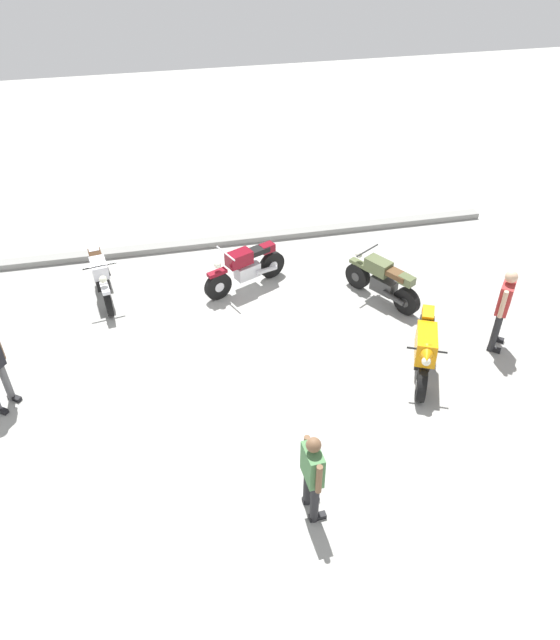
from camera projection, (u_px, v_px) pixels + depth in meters
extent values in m
plane|color=#9E9E99|center=(251.00, 364.00, 11.69)|extent=(40.00, 40.00, 0.00)
cube|color=gray|center=(220.00, 241.00, 15.18)|extent=(14.00, 0.30, 0.15)
cylinder|color=black|center=(358.00, 276.00, 13.57)|extent=(0.45, 0.59, 0.60)
cylinder|color=black|center=(407.00, 301.00, 12.80)|extent=(0.45, 0.59, 0.60)
cylinder|color=#333333|center=(358.00, 276.00, 13.57)|extent=(0.26, 0.27, 0.21)
cylinder|color=#333333|center=(407.00, 301.00, 12.80)|extent=(0.26, 0.27, 0.21)
cube|color=#333333|center=(384.00, 285.00, 13.10)|extent=(0.53, 0.62, 0.32)
cube|color=#515B38|center=(378.00, 266.00, 12.96)|extent=(0.57, 0.64, 0.30)
cube|color=#515B38|center=(359.00, 263.00, 13.36)|extent=(0.37, 0.46, 0.08)
cube|color=brown|center=(395.00, 274.00, 12.70)|extent=(0.54, 0.65, 0.12)
cube|color=#515B38|center=(407.00, 280.00, 12.54)|extent=(0.36, 0.39, 0.18)
cylinder|color=#333333|center=(393.00, 298.00, 12.81)|extent=(0.39, 0.53, 0.16)
cylinder|color=#333333|center=(367.00, 250.00, 12.99)|extent=(0.61, 0.40, 0.04)
sphere|color=silver|center=(359.00, 254.00, 13.24)|extent=(0.16, 0.16, 0.16)
cylinder|color=black|center=(108.00, 302.00, 12.76)|extent=(0.23, 0.65, 0.64)
cylinder|color=black|center=(97.00, 267.00, 13.82)|extent=(0.23, 0.65, 0.64)
cylinder|color=black|center=(108.00, 302.00, 12.76)|extent=(0.18, 0.24, 0.22)
cylinder|color=black|center=(97.00, 267.00, 13.82)|extent=(0.18, 0.24, 0.22)
cube|color=black|center=(101.00, 279.00, 13.26)|extent=(0.37, 0.60, 0.32)
cube|color=silver|center=(99.00, 268.00, 12.87)|extent=(0.41, 0.61, 0.30)
cube|color=silver|center=(105.00, 288.00, 12.54)|extent=(0.23, 0.46, 0.08)
cube|color=#382314|center=(96.00, 257.00, 13.18)|extent=(0.36, 0.64, 0.12)
cube|color=silver|center=(94.00, 251.00, 13.42)|extent=(0.27, 0.35, 0.18)
cylinder|color=black|center=(106.00, 270.00, 13.63)|extent=(0.20, 0.57, 0.16)
cylinder|color=black|center=(100.00, 266.00, 12.47)|extent=(0.70, 0.16, 0.04)
sphere|color=silver|center=(103.00, 279.00, 12.44)|extent=(0.16, 0.16, 0.16)
cylinder|color=black|center=(421.00, 385.00, 10.80)|extent=(0.39, 0.61, 0.60)
cylinder|color=black|center=(423.00, 338.00, 11.84)|extent=(0.45, 0.64, 0.60)
cylinder|color=black|center=(421.00, 385.00, 10.80)|extent=(0.25, 0.26, 0.21)
cylinder|color=black|center=(423.00, 338.00, 11.84)|extent=(0.25, 0.26, 0.21)
cube|color=black|center=(423.00, 355.00, 11.30)|extent=(0.48, 0.63, 0.32)
cube|color=orange|center=(426.00, 344.00, 10.94)|extent=(0.73, 1.05, 0.57)
cone|color=orange|center=(427.00, 356.00, 10.44)|extent=(0.45, 0.46, 0.39)
cube|color=black|center=(427.00, 327.00, 11.20)|extent=(0.48, 0.65, 0.12)
cube|color=orange|center=(428.00, 314.00, 11.38)|extent=(0.34, 0.41, 0.23)
cylinder|color=black|center=(422.00, 323.00, 11.47)|extent=(0.24, 0.40, 0.17)
cylinder|color=black|center=(431.00, 324.00, 11.44)|extent=(0.24, 0.40, 0.17)
cylinder|color=black|center=(427.00, 350.00, 10.54)|extent=(0.65, 0.32, 0.04)
sphere|color=silver|center=(426.00, 361.00, 10.41)|extent=(0.16, 0.16, 0.16)
cylinder|color=black|center=(218.00, 286.00, 13.21)|extent=(0.63, 0.37, 0.64)
cylinder|color=black|center=(272.00, 265.00, 13.88)|extent=(0.63, 0.37, 0.64)
cylinder|color=silver|center=(218.00, 286.00, 13.21)|extent=(0.26, 0.22, 0.22)
cylinder|color=silver|center=(272.00, 265.00, 13.88)|extent=(0.26, 0.22, 0.22)
cube|color=silver|center=(247.00, 271.00, 13.51)|extent=(0.63, 0.48, 0.32)
cube|color=maroon|center=(239.00, 258.00, 13.17)|extent=(0.64, 0.52, 0.30)
cube|color=maroon|center=(217.00, 273.00, 12.99)|extent=(0.47, 0.33, 0.08)
cube|color=black|center=(256.00, 251.00, 13.36)|extent=(0.65, 0.48, 0.12)
cube|color=maroon|center=(267.00, 248.00, 13.52)|extent=(0.38, 0.33, 0.18)
cylinder|color=silver|center=(266.00, 270.00, 13.62)|extent=(0.55, 0.33, 0.16)
cylinder|color=silver|center=(226.00, 253.00, 12.86)|extent=(0.32, 0.65, 0.04)
sphere|color=silver|center=(217.00, 265.00, 12.88)|extent=(0.16, 0.16, 0.16)
cylinder|color=#262628|center=(315.00, 503.00, 8.75)|extent=(0.14, 0.14, 0.80)
cube|color=black|center=(317.00, 516.00, 8.98)|extent=(0.27, 0.12, 0.08)
cylinder|color=#262628|center=(308.00, 486.00, 8.99)|extent=(0.14, 0.14, 0.80)
cube|color=black|center=(311.00, 499.00, 9.22)|extent=(0.27, 0.12, 0.08)
cube|color=#4C7F4C|center=(313.00, 465.00, 8.45)|extent=(0.25, 0.46, 0.57)
cylinder|color=brown|center=(319.00, 479.00, 8.23)|extent=(0.10, 0.10, 0.53)
cylinder|color=brown|center=(307.00, 449.00, 8.64)|extent=(0.10, 0.10, 0.53)
sphere|color=brown|center=(314.00, 445.00, 8.19)|extent=(0.22, 0.22, 0.22)
cube|color=black|center=(1.00, 410.00, 10.68)|extent=(0.27, 0.23, 0.08)
cylinder|color=#59595B|center=(6.00, 382.00, 10.70)|extent=(0.18, 0.18, 0.84)
cube|color=black|center=(15.00, 398.00, 10.92)|extent=(0.27, 0.23, 0.08)
cylinder|color=#262628|center=(495.00, 333.00, 11.75)|extent=(0.18, 0.18, 0.88)
cube|color=black|center=(494.00, 349.00, 11.98)|extent=(0.27, 0.24, 0.08)
cylinder|color=#262628|center=(499.00, 323.00, 11.99)|extent=(0.18, 0.18, 0.88)
cube|color=black|center=(497.00, 339.00, 12.22)|extent=(0.27, 0.24, 0.08)
cube|color=#B23333|center=(506.00, 297.00, 11.41)|extent=(0.48, 0.52, 0.62)
cylinder|color=#D8AD8C|center=(503.00, 304.00, 11.19)|extent=(0.13, 0.13, 0.59)
cylinder|color=#D8AD8C|center=(509.00, 288.00, 11.60)|extent=(0.13, 0.13, 0.59)
sphere|color=#D8AD8C|center=(511.00, 277.00, 11.12)|extent=(0.24, 0.24, 0.24)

